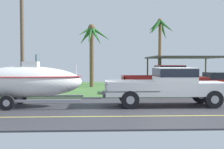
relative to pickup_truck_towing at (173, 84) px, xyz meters
The scene contains 9 objects.
ground 7.58m from the pickup_truck_towing, 90.69° to the left, with size 36.00×22.00×0.11m.
pickup_truck_towing is the anchor object (origin of this frame).
boat_on_trailer 6.96m from the pickup_truck_towing, behind, with size 6.44×2.28×2.42m.
parked_pickup_background 5.67m from the pickup_truck_towing, 78.42° to the left, with size 5.74×2.12×1.89m.
parked_sedan_far 11.25m from the pickup_truck_towing, 134.52° to the left, with size 4.45×1.95×1.38m.
carport_awning 12.50m from the pickup_truck_towing, 70.90° to the left, with size 6.25×5.79×2.63m.
palm_tree_near_right 13.84m from the pickup_truck_towing, 80.87° to the left, with size 2.65×2.93×6.20m.
palm_tree_mid 11.97m from the pickup_truck_towing, 110.81° to the left, with size 2.98×2.69×5.31m.
utility_pole 9.64m from the pickup_truck_towing, 153.27° to the left, with size 0.24×1.80×8.11m.
Camera 1 is at (-3.42, -12.66, 2.00)m, focal length 46.39 mm.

